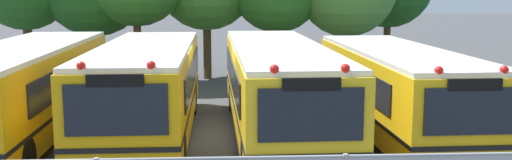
{
  "coord_description": "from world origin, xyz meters",
  "views": [
    {
      "loc": [
        0.31,
        -15.86,
        4.1
      ],
      "look_at": [
        1.18,
        0.0,
        1.6
      ],
      "focal_mm": 40.87,
      "sensor_mm": 36.0,
      "label": 1
    }
  ],
  "objects_px": {
    "school_bus_0": "(24,88)",
    "school_bus_2": "(277,86)",
    "school_bus_1": "(147,87)",
    "school_bus_3": "(397,88)"
  },
  "relations": [
    {
      "from": "school_bus_0",
      "to": "school_bus_2",
      "type": "distance_m",
      "value": 6.93
    },
    {
      "from": "school_bus_1",
      "to": "school_bus_0",
      "type": "bearing_deg",
      "value": -1.97
    },
    {
      "from": "school_bus_0",
      "to": "school_bus_1",
      "type": "xyz_separation_m",
      "value": [
        3.34,
        -0.09,
        0.0
      ]
    },
    {
      "from": "school_bus_0",
      "to": "school_bus_1",
      "type": "distance_m",
      "value": 3.34
    },
    {
      "from": "school_bus_1",
      "to": "school_bus_3",
      "type": "xyz_separation_m",
      "value": [
        6.91,
        -0.17,
        -0.06
      ]
    },
    {
      "from": "school_bus_2",
      "to": "school_bus_3",
      "type": "relative_size",
      "value": 1.13
    },
    {
      "from": "school_bus_1",
      "to": "school_bus_3",
      "type": "relative_size",
      "value": 1.01
    },
    {
      "from": "school_bus_3",
      "to": "school_bus_1",
      "type": "bearing_deg",
      "value": -2.78
    },
    {
      "from": "school_bus_0",
      "to": "school_bus_2",
      "type": "height_order",
      "value": "school_bus_2"
    },
    {
      "from": "school_bus_1",
      "to": "school_bus_2",
      "type": "bearing_deg",
      "value": 178.68
    }
  ]
}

